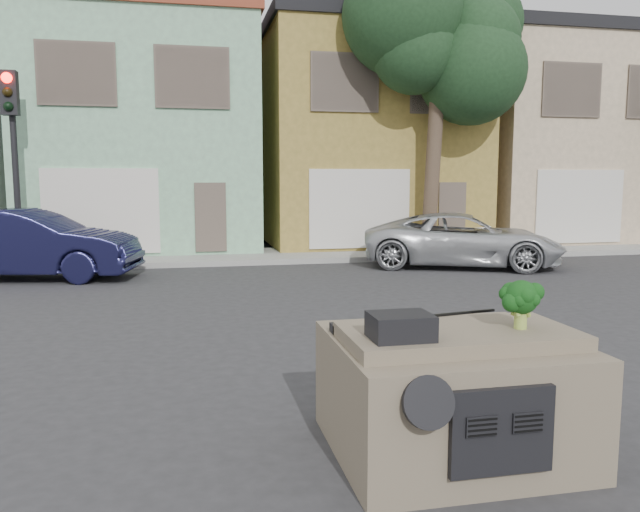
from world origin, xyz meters
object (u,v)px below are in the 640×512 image
object	(u,v)px
broccoli	(521,304)
navy_sedan	(31,279)
silver_pickup	(462,267)
traffic_signal	(15,171)

from	to	relation	value
broccoli	navy_sedan	bearing A→B (deg)	120.03
silver_pickup	broccoli	distance (m)	11.85
traffic_signal	navy_sedan	bearing A→B (deg)	-69.61
silver_pickup	traffic_signal	size ratio (longest dim) A/B	1.02
navy_sedan	silver_pickup	world-z (taller)	navy_sedan
navy_sedan	traffic_signal	xyz separation A→B (m)	(-0.63, 1.69, 2.55)
broccoli	traffic_signal	bearing A→B (deg)	118.84
traffic_signal	broccoli	distance (m)	14.59
silver_pickup	traffic_signal	distance (m)	11.96
navy_sedan	traffic_signal	bearing A→B (deg)	31.07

